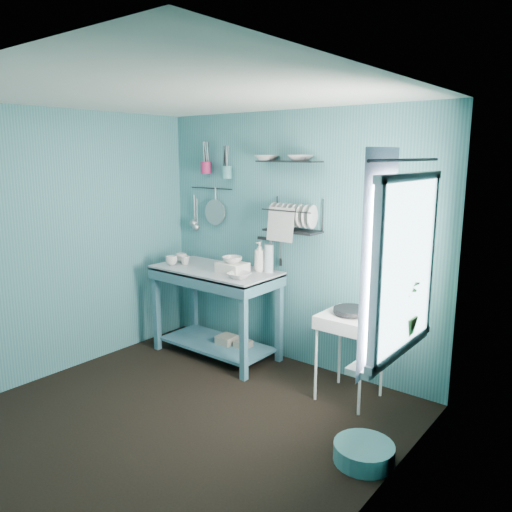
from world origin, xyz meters
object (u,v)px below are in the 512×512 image
Objects in this scene: wash_tub at (232,268)px; storage_tin_small at (243,350)px; utensil_cup_magenta at (206,168)px; frying_pan at (351,310)px; mug_left at (171,261)px; colander at (215,212)px; mug_mid at (185,260)px; utensil_cup_teal at (227,172)px; floor_basin at (364,453)px; storage_tin_large at (227,346)px; potted_plant at (399,309)px; mug_right at (181,258)px; hotplate_stand at (349,357)px; work_counter at (216,312)px; water_bottle at (269,258)px; dish_rack at (293,215)px; soap_bottle at (260,256)px.

wash_tub reaches higher than storage_tin_small.
frying_pan is at bearing -9.03° from utensil_cup_magenta.
mug_left is 0.72m from colander.
utensil_cup_magenta is (0.06, 0.48, 0.96)m from mug_left.
utensil_cup_magenta is (-0.04, 0.38, 0.96)m from mug_mid.
colander is (-0.21, 0.03, -0.44)m from utensil_cup_teal.
frying_pan is 0.72× the size of floor_basin.
wash_tub is 2.15× the size of utensil_cup_magenta.
wash_tub reaches higher than storage_tin_large.
wash_tub reaches higher than mug_left.
mug_mid is 2.59m from potted_plant.
utensil_cup_magenta is (-0.67, 0.34, 0.96)m from wash_tub.
storage_tin_large is (0.52, -0.27, -1.83)m from utensil_cup_magenta.
frying_pan reaches higher than floor_basin.
hotplate_stand is (2.05, 0.01, -0.60)m from mug_right.
mug_mid is at bearing -167.09° from storage_tin_large.
frying_pan is 2.31× the size of utensil_cup_magenta.
mug_mid is 1.94m from frying_pan.
storage_tin_small is at bearing -172.62° from hotplate_stand.
frying_pan is 2.31× the size of utensil_cup_teal.
work_counter is 0.72m from mug_right.
utensil_cup_teal is at bearing 128.11° from storage_tin_large.
water_bottle is 1.08m from frying_pan.
wash_tub is (0.63, 0.04, 0.00)m from mug_mid.
utensil_cup_teal reaches higher than water_bottle.
utensil_cup_teal reaches higher than dish_rack.
utensil_cup_magenta is (-0.94, 0.10, 0.87)m from water_bottle.
soap_bottle is 1.18m from frying_pan.
soap_bottle reaches higher than mug_mid.
colander is (-1.87, 0.34, 0.66)m from frying_pan.
potted_plant reaches higher than storage_tin_small.
storage_tin_large is (0.58, 0.21, -0.87)m from mug_left.
storage_tin_small is at bearing -164.67° from dish_rack.
dish_rack is (0.76, 0.27, 1.05)m from work_counter.
water_bottle is at bearing 32.47° from storage_tin_small.
water_bottle is 1.26m from hotplate_stand.
mug_mid is 1.03m from utensil_cup_teal.
utensil_cup_magenta is at bearing 180.00° from utensil_cup_teal.
hotplate_stand is at bearing -9.48° from soap_bottle.
frying_pan is at bearing 2.13° from mug_mid.
dish_rack is at bearing 18.69° from storage_tin_large.
floor_basin is at bearing -30.79° from work_counter.
soap_bottle is at bearing -175.24° from dish_rack.
water_bottle is 0.61× the size of potted_plant.
soap_bottle is at bearing -13.05° from utensil_cup_teal.
work_counter is 2.24m from floor_basin.
utensil_cup_magenta is at bearing 156.76° from floor_basin.
wash_tub is (0.75, -0.02, 0.00)m from mug_right.
storage_tin_small is (0.20, 0.03, -0.01)m from storage_tin_large.
floor_basin is (2.56, -0.59, -0.92)m from mug_left.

